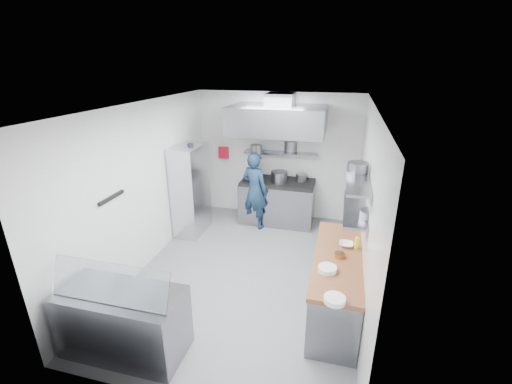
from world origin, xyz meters
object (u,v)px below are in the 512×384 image
(chef, at_px, (255,191))
(wire_rack, at_px, (191,190))
(display_case, at_px, (124,322))
(gas_range, at_px, (277,203))

(chef, height_order, wire_rack, wire_rack)
(wire_rack, bearing_deg, display_case, -80.56)
(chef, height_order, display_case, chef)
(chef, relative_size, wire_rack, 0.90)
(wire_rack, xyz_separation_m, display_case, (0.53, -3.19, -0.50))
(gas_range, xyz_separation_m, chef, (-0.42, -0.38, 0.38))
(wire_rack, distance_m, display_case, 3.27)
(chef, distance_m, wire_rack, 1.33)
(wire_rack, height_order, display_case, wire_rack)
(gas_range, bearing_deg, display_case, -105.02)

